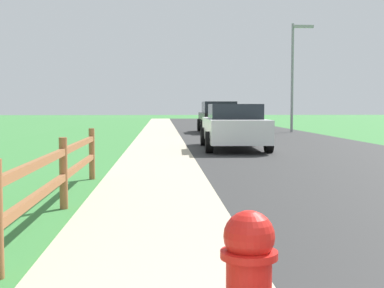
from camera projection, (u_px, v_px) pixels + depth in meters
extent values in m
plane|color=#3A7D3B|center=(180.00, 136.00, 25.52)|extent=(120.00, 120.00, 0.00)
cube|color=#2E2E2E|center=(247.00, 133.00, 27.71)|extent=(7.00, 66.00, 0.01)
cube|color=#BBAD92|center=(120.00, 134.00, 27.34)|extent=(6.00, 66.00, 0.01)
cube|color=#3A7D3B|center=(90.00, 134.00, 27.26)|extent=(5.00, 66.00, 0.00)
cylinder|color=red|center=(249.00, 254.00, 2.51)|extent=(0.27, 0.27, 0.03)
sphere|color=red|center=(249.00, 236.00, 2.51)|extent=(0.24, 0.24, 0.24)
cube|color=#A91511|center=(249.00, 220.00, 2.50)|extent=(0.04, 0.04, 0.04)
cylinder|color=#925D37|center=(63.00, 174.00, 7.24)|extent=(0.11, 0.11, 0.98)
cylinder|color=#925D37|center=(92.00, 154.00, 10.19)|extent=(0.11, 0.11, 0.98)
cube|color=#925D37|center=(38.00, 195.00, 5.77)|extent=(0.07, 8.88, 0.09)
cube|color=#925D37|center=(38.00, 164.00, 5.75)|extent=(0.07, 8.88, 0.09)
cube|color=white|center=(234.00, 130.00, 17.57)|extent=(1.91, 4.96, 0.72)
cube|color=#1E232B|center=(235.00, 111.00, 17.27)|extent=(1.62, 2.16, 0.47)
cylinder|color=black|center=(269.00, 142.00, 16.10)|extent=(0.24, 0.65, 0.64)
cylinder|color=black|center=(209.00, 142.00, 16.05)|extent=(0.24, 0.65, 0.64)
cylinder|color=black|center=(254.00, 136.00, 19.14)|extent=(0.24, 0.65, 0.64)
cylinder|color=black|center=(204.00, 136.00, 19.08)|extent=(0.24, 0.65, 0.64)
cube|color=black|center=(219.00, 120.00, 28.44)|extent=(1.89, 4.38, 0.74)
cube|color=#1E232B|center=(219.00, 107.00, 28.53)|extent=(1.66, 2.21, 0.60)
cylinder|color=black|center=(241.00, 127.00, 27.16)|extent=(0.22, 0.70, 0.70)
cylinder|color=black|center=(203.00, 127.00, 27.06)|extent=(0.22, 0.70, 0.70)
cylinder|color=black|center=(233.00, 125.00, 29.87)|extent=(0.22, 0.70, 0.70)
cylinder|color=black|center=(199.00, 125.00, 29.76)|extent=(0.22, 0.70, 0.70)
cylinder|color=gray|center=(292.00, 78.00, 28.63)|extent=(0.14, 0.14, 5.76)
cube|color=#999999|center=(303.00, 26.00, 28.47)|extent=(1.10, 0.20, 0.14)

